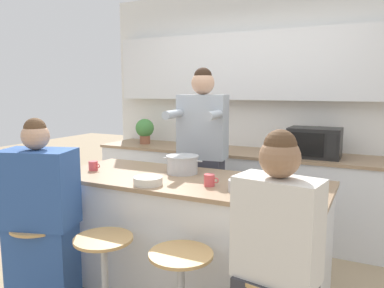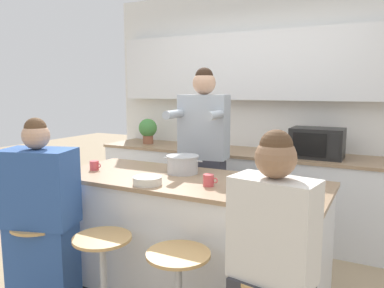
{
  "view_description": "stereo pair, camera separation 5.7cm",
  "coord_description": "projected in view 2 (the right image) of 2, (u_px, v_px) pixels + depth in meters",
  "views": [
    {
      "loc": [
        1.24,
        -2.42,
        1.57
      ],
      "look_at": [
        0.0,
        0.08,
        1.16
      ],
      "focal_mm": 35.0,
      "sensor_mm": 36.0,
      "label": 1
    },
    {
      "loc": [
        1.29,
        -2.4,
        1.57
      ],
      "look_at": [
        0.0,
        0.08,
        1.16
      ],
      "focal_mm": 35.0,
      "sensor_mm": 36.0,
      "label": 2
    }
  ],
  "objects": [
    {
      "name": "potted_plant",
      "position": [
        148.0,
        129.0,
        4.65
      ],
      "size": [
        0.23,
        0.23,
        0.31
      ],
      "color": "#93563D",
      "rests_on": "back_counter"
    },
    {
      "name": "person_wrapped_blanket",
      "position": [
        41.0,
        223.0,
        2.61
      ],
      "size": [
        0.55,
        0.42,
        1.38
      ],
      "rotation": [
        0.0,
        0.0,
        0.3
      ],
      "color": "#2D5193",
      "rests_on": "ground_plane"
    },
    {
      "name": "kitchen_island",
      "position": [
        187.0,
        236.0,
        2.85
      ],
      "size": [
        2.06,
        0.82,
        0.91
      ],
      "color": "black",
      "rests_on": "ground_plane"
    },
    {
      "name": "bar_stool_center_left",
      "position": [
        104.0,
        278.0,
        2.44
      ],
      "size": [
        0.38,
        0.38,
        0.63
      ],
      "color": "tan",
      "rests_on": "ground_plane"
    },
    {
      "name": "coffee_cup_near",
      "position": [
        209.0,
        180.0,
        2.57
      ],
      "size": [
        0.11,
        0.07,
        0.08
      ],
      "color": "#DB4C51",
      "rests_on": "kitchen_island"
    },
    {
      "name": "person_seated_near",
      "position": [
        272.0,
        279.0,
        1.86
      ],
      "size": [
        0.44,
        0.32,
        1.38
      ],
      "rotation": [
        0.0,
        0.0,
        -0.16
      ],
      "color": "#333338",
      "rests_on": "ground_plane"
    },
    {
      "name": "coffee_cup_far",
      "position": [
        94.0,
        165.0,
        3.08
      ],
      "size": [
        0.11,
        0.07,
        0.08
      ],
      "color": "#DB4C51",
      "rests_on": "kitchen_island"
    },
    {
      "name": "back_counter",
      "position": [
        249.0,
        192.0,
        4.13
      ],
      "size": [
        3.55,
        0.65,
        0.9
      ],
      "color": "silver",
      "rests_on": "ground_plane"
    },
    {
      "name": "wall_back",
      "position": [
        260.0,
        92.0,
        4.24
      ],
      "size": [
        3.82,
        0.22,
        2.7
      ],
      "color": "silver",
      "rests_on": "ground_plane"
    },
    {
      "name": "microwave",
      "position": [
        317.0,
        143.0,
        3.68
      ],
      "size": [
        0.5,
        0.34,
        0.29
      ],
      "color": "black",
      "rests_on": "back_counter"
    },
    {
      "name": "person_cooking",
      "position": [
        204.0,
        166.0,
        3.4
      ],
      "size": [
        0.49,
        0.58,
        1.76
      ],
      "rotation": [
        0.0,
        0.0,
        0.13
      ],
      "color": "#383842",
      "rests_on": "ground_plane"
    },
    {
      "name": "fruit_bowl",
      "position": [
        242.0,
        186.0,
        2.42
      ],
      "size": [
        0.19,
        0.19,
        0.08
      ],
      "color": "#B7BABC",
      "rests_on": "kitchen_island"
    },
    {
      "name": "mixing_bowl_steel",
      "position": [
        147.0,
        181.0,
        2.61
      ],
      "size": [
        0.2,
        0.2,
        0.06
      ],
      "color": "silver",
      "rests_on": "kitchen_island"
    },
    {
      "name": "cooking_pot",
      "position": [
        183.0,
        164.0,
        2.96
      ],
      "size": [
        0.34,
        0.26,
        0.14
      ],
      "color": "#B7BABC",
      "rests_on": "kitchen_island"
    },
    {
      "name": "bar_stool_leftmost",
      "position": [
        41.0,
        262.0,
        2.66
      ],
      "size": [
        0.38,
        0.38,
        0.63
      ],
      "color": "tan",
      "rests_on": "ground_plane"
    }
  ]
}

